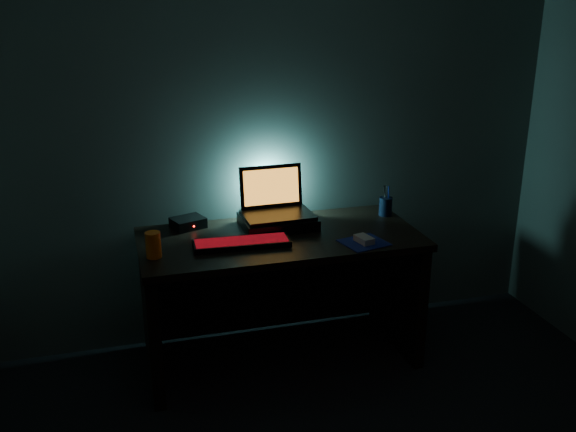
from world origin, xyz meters
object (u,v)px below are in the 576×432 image
(laptop, at_px, (275,203))
(keyboard, at_px, (242,243))
(pen_cup, at_px, (386,206))
(router, at_px, (188,223))
(juice_glass, at_px, (153,245))
(mouse, at_px, (364,239))

(laptop, xyz_separation_m, keyboard, (-0.25, -0.28, -0.11))
(keyboard, height_order, pen_cup, pen_cup)
(pen_cup, bearing_deg, keyboard, -165.05)
(router, bearing_deg, juice_glass, -139.41)
(juice_glass, bearing_deg, pen_cup, 11.48)
(mouse, height_order, pen_cup, pen_cup)
(laptop, relative_size, mouse, 3.62)
(mouse, xyz_separation_m, pen_cup, (0.29, 0.38, 0.03))
(pen_cup, distance_m, router, 1.14)
(laptop, distance_m, pen_cup, 0.66)
(mouse, height_order, router, router)
(mouse, bearing_deg, laptop, 118.70)
(mouse, distance_m, juice_glass, 1.07)
(pen_cup, xyz_separation_m, router, (-1.14, 0.10, -0.03))
(laptop, distance_m, mouse, 0.56)
(laptop, bearing_deg, router, 170.17)
(laptop, distance_m, juice_glass, 0.76)
(mouse, relative_size, router, 0.52)
(laptop, height_order, mouse, laptop)
(laptop, bearing_deg, keyboard, -133.94)
(pen_cup, relative_size, juice_glass, 0.83)
(juice_glass, bearing_deg, router, 60.16)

